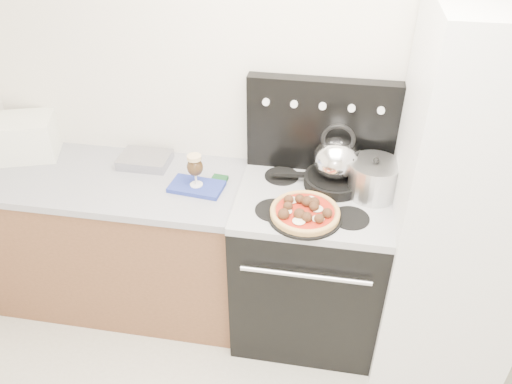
% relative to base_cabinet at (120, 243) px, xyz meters
% --- Properties ---
extents(room_shell, '(3.52, 3.01, 2.52)m').
position_rel_base_cabinet_xyz_m(room_shell, '(1.02, -0.91, 0.82)').
color(room_shell, beige).
rests_on(room_shell, ground).
extents(base_cabinet, '(1.45, 0.60, 0.86)m').
position_rel_base_cabinet_xyz_m(base_cabinet, '(0.00, 0.00, 0.00)').
color(base_cabinet, brown).
rests_on(base_cabinet, ground).
extents(countertop, '(1.48, 0.63, 0.04)m').
position_rel_base_cabinet_xyz_m(countertop, '(0.00, 0.00, 0.45)').
color(countertop, '#9A9AA6').
rests_on(countertop, base_cabinet).
extents(stove_body, '(0.76, 0.65, 0.88)m').
position_rel_base_cabinet_xyz_m(stove_body, '(1.10, -0.02, 0.01)').
color(stove_body, black).
rests_on(stove_body, ground).
extents(cooktop, '(0.76, 0.65, 0.04)m').
position_rel_base_cabinet_xyz_m(cooktop, '(1.10, -0.02, 0.47)').
color(cooktop, '#ADADB2').
rests_on(cooktop, stove_body).
extents(backguard, '(0.76, 0.08, 0.50)m').
position_rel_base_cabinet_xyz_m(backguard, '(1.10, 0.25, 0.74)').
color(backguard, black).
rests_on(backguard, cooktop).
extents(fridge, '(0.64, 0.68, 1.90)m').
position_rel_base_cabinet_xyz_m(fridge, '(1.80, -0.05, 0.52)').
color(fridge, silver).
rests_on(fridge, ground).
extents(toaster_oven, '(0.42, 0.36, 0.22)m').
position_rel_base_cabinet_xyz_m(toaster_oven, '(-0.53, 0.14, 0.58)').
color(toaster_oven, white).
rests_on(toaster_oven, countertop).
extents(foil_sheet, '(0.27, 0.20, 0.05)m').
position_rel_base_cabinet_xyz_m(foil_sheet, '(0.17, 0.15, 0.50)').
color(foil_sheet, silver).
rests_on(foil_sheet, countertop).
extents(oven_mitt, '(0.29, 0.19, 0.02)m').
position_rel_base_cabinet_xyz_m(oven_mitt, '(0.51, -0.03, 0.48)').
color(oven_mitt, navy).
rests_on(oven_mitt, countertop).
extents(beer_glass, '(0.09, 0.09, 0.18)m').
position_rel_base_cabinet_xyz_m(beer_glass, '(0.51, -0.03, 0.58)').
color(beer_glass, '#372413').
rests_on(beer_glass, oven_mitt).
extents(pizza_pan, '(0.38, 0.38, 0.01)m').
position_rel_base_cabinet_xyz_m(pizza_pan, '(1.07, -0.20, 0.50)').
color(pizza_pan, black).
rests_on(pizza_pan, cooktop).
extents(pizza, '(0.37, 0.37, 0.05)m').
position_rel_base_cabinet_xyz_m(pizza, '(1.07, -0.20, 0.52)').
color(pizza, gold).
rests_on(pizza, pizza_pan).
extents(skillet, '(0.32, 0.32, 0.05)m').
position_rel_base_cabinet_xyz_m(skillet, '(1.20, 0.09, 0.52)').
color(skillet, black).
rests_on(skillet, cooktop).
extents(tea_kettle, '(0.25, 0.25, 0.24)m').
position_rel_base_cabinet_xyz_m(tea_kettle, '(1.20, 0.09, 0.67)').
color(tea_kettle, white).
rests_on(tea_kettle, skillet).
extents(stock_pot, '(0.29, 0.29, 0.17)m').
position_rel_base_cabinet_xyz_m(stock_pot, '(1.38, 0.04, 0.58)').
color(stock_pot, silver).
rests_on(stock_pot, cooktop).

